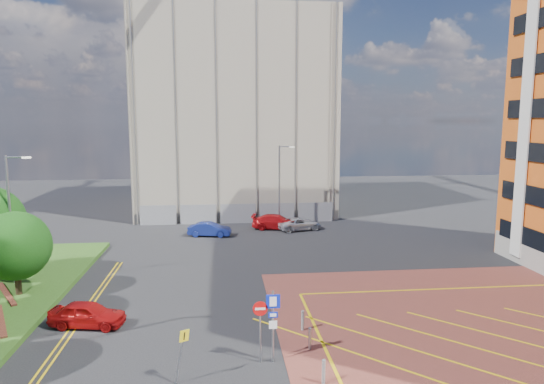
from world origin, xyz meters
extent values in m
plane|color=black|center=(0.00, 0.00, 0.00)|extent=(140.00, 140.00, 0.00)
cube|color=brown|center=(-12.80, 6.00, 0.20)|extent=(2.29, 4.27, 0.40)
cube|color=brown|center=(-14.20, 10.00, 0.20)|extent=(2.69, 4.06, 0.40)
cylinder|color=#3D2B1C|center=(-13.50, 10.00, 1.20)|extent=(0.36, 0.36, 1.80)
sphere|color=#0D340C|center=(-13.50, 10.00, 3.20)|extent=(4.00, 4.00, 4.00)
cylinder|color=#9EA0A8|center=(-14.50, 12.00, 4.30)|extent=(0.16, 0.16, 8.00)
cylinder|color=#9EA0A8|center=(-13.90, 12.00, 8.18)|extent=(1.20, 0.10, 0.10)
cube|color=silver|center=(-13.30, 12.00, 8.15)|extent=(0.50, 0.15, 0.12)
cylinder|color=#9EA0A8|center=(4.00, 28.00, 4.00)|extent=(0.16, 0.16, 8.00)
cylinder|color=#9EA0A8|center=(4.60, 28.00, 7.88)|extent=(1.20, 0.10, 0.10)
cube|color=silver|center=(5.20, 28.00, 7.85)|extent=(0.50, 0.15, 0.12)
cylinder|color=#9EA0A8|center=(0.50, 1.00, 1.60)|extent=(0.10, 0.10, 3.20)
cube|color=#0A1FB7|center=(0.50, 0.97, 2.75)|extent=(0.60, 0.04, 0.60)
cube|color=white|center=(0.50, 0.94, 2.75)|extent=(0.30, 0.02, 0.42)
cube|color=#0A1FB7|center=(0.50, 0.97, 2.15)|extent=(0.40, 0.04, 0.25)
cube|color=white|center=(0.50, 0.94, 2.15)|extent=(0.28, 0.02, 0.14)
cube|color=white|center=(0.50, 0.97, 1.70)|extent=(0.35, 0.04, 0.35)
cylinder|color=#9EA0A8|center=(-0.05, 1.00, 1.35)|extent=(0.08, 0.08, 2.70)
cylinder|color=red|center=(-0.05, 0.97, 2.45)|extent=(0.64, 0.04, 0.64)
cube|color=white|center=(-0.05, 0.94, 2.45)|extent=(0.44, 0.02, 0.10)
cylinder|color=#9EA0A8|center=(-3.36, -0.34, 1.10)|extent=(0.43, 0.08, 2.18)
cube|color=yellow|center=(-3.14, -0.37, 2.00)|extent=(0.39, 0.39, 0.52)
cylinder|color=black|center=(2.30, -1.00, 0.47)|extent=(0.14, 0.14, 0.90)
cylinder|color=#9EA0A8|center=(2.30, 2.00, 0.47)|extent=(0.14, 0.14, 0.90)
cylinder|color=black|center=(2.30, 4.00, 0.47)|extent=(0.14, 0.14, 0.90)
cube|color=gray|center=(0.00, 40.00, 11.00)|extent=(21.20, 19.20, 22.00)
cube|color=gold|center=(2.00, 42.00, 17.00)|extent=(0.90, 0.90, 34.00)
cube|color=gray|center=(1.00, 30.00, 1.00)|extent=(21.60, 0.06, 2.00)
imported|color=#A60E0E|center=(-8.46, 5.63, 0.64)|extent=(3.99, 2.17, 1.29)
imported|color=navy|center=(-2.76, 24.64, 0.63)|extent=(4.01, 1.97, 1.26)
imported|color=red|center=(3.64, 26.93, 0.70)|extent=(5.10, 2.83, 1.40)
imported|color=silver|center=(5.73, 26.27, 0.59)|extent=(4.62, 3.00, 1.18)
camera|label=1|loc=(-1.59, -18.57, 10.32)|focal=32.00mm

